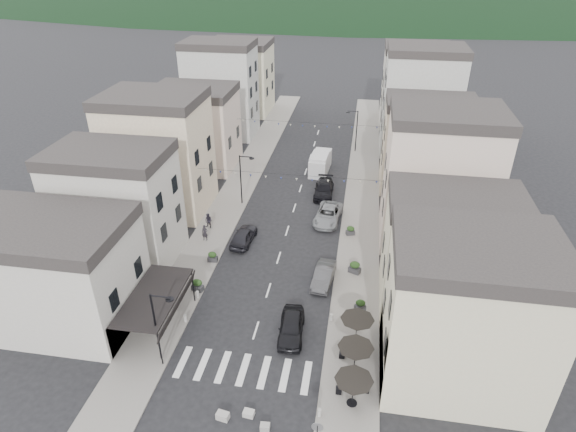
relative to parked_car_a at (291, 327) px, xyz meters
name	(u,v)px	position (x,y,z in m)	size (l,w,h in m)	color
ground	(236,392)	(-2.80, -6.00, -0.79)	(700.00, 700.00, 0.00)	black
sidewalk_left	(243,180)	(-10.30, 26.00, -0.73)	(4.00, 76.00, 0.12)	slate
sidewalk_right	(362,189)	(4.70, 26.00, -0.73)	(4.00, 76.00, 0.12)	slate
boutique_building	(54,277)	(-18.30, -1.00, 3.21)	(12.00, 8.00, 8.00)	#AEAAA0
bistro_building	(464,320)	(11.70, -2.00, 4.21)	(10.00, 8.00, 10.00)	beige
boutique_awning	(157,298)	(-10.05, -1.00, 2.33)	(3.77, 7.50, 3.28)	black
buildings_row_left	(200,117)	(-17.30, 31.75, 5.33)	(10.20, 54.16, 14.00)	#AEAAA0
buildings_row_right	(425,130)	(11.70, 30.59, 5.53)	(10.20, 54.16, 14.50)	beige
cafe_terrace	(356,350)	(4.90, -3.20, 1.57)	(2.50, 8.10, 2.53)	black
streetlamp_left_near	(159,321)	(-8.62, -4.00, 2.91)	(1.70, 0.56, 6.00)	black
streetlamp_left_far	(243,175)	(-8.62, 20.00, 2.91)	(1.70, 0.56, 6.00)	black
streetlamp_right_far	(355,127)	(3.02, 38.00, 2.91)	(1.70, 0.56, 6.00)	black
traffic_sign	(317,432)	(3.00, -9.50, 1.14)	(0.70, 0.07, 2.70)	black
bollards	(254,331)	(-2.80, -0.50, -0.37)	(11.66, 10.26, 0.60)	gray
bunting_near	(289,178)	(-2.80, 16.00, 4.86)	(19.00, 0.28, 0.62)	black
bunting_far	(309,125)	(-2.80, 32.00, 4.86)	(19.00, 0.28, 0.62)	black
parked_car_a	(291,327)	(0.00, 0.00, 0.00)	(1.86, 4.63, 1.58)	black
parked_car_b	(324,275)	(1.80, 6.94, -0.06)	(1.54, 4.43, 1.46)	#38373A
parked_car_c	(328,215)	(1.20, 17.73, -0.02)	(2.55, 5.52, 1.53)	gray
parked_car_d	(324,189)	(0.18, 23.72, -0.01)	(2.17, 5.35, 1.55)	black
parked_car_e	(244,236)	(-6.74, 12.08, -0.01)	(1.83, 4.55, 1.55)	black
delivery_van	(320,163)	(-0.98, 30.31, 0.49)	(2.55, 5.60, 2.61)	#BDBCBE
pedestrian_a	(205,233)	(-10.62, 11.71, 0.18)	(0.62, 0.40, 1.69)	black
pedestrian_b	(209,221)	(-10.98, 14.09, 0.16)	(0.81, 0.63, 1.66)	black
concrete_block_a	(223,416)	(-3.12, -8.12, -0.54)	(0.80, 0.50, 0.50)	#999590
concrete_block_b	(265,427)	(-0.32, -8.46, -0.56)	(0.60, 0.45, 0.45)	gray
concrete_block_c	(249,413)	(-1.55, -7.63, -0.59)	(0.70, 0.50, 0.40)	#A8A49F
planter_la	(197,285)	(-8.80, 3.91, -0.12)	(1.11, 0.78, 1.13)	#2D2D2F
planter_lb	(212,257)	(-8.80, 8.29, -0.17)	(0.98, 0.61, 1.04)	#2A292C
planter_ra	(360,305)	(5.13, 3.62, -0.18)	(1.02, 0.80, 1.01)	#2E2E31
planter_rb	(355,267)	(4.45, 8.66, -0.09)	(1.20, 0.96, 1.18)	#2A2A2C
planter_rc	(350,230)	(3.76, 15.12, -0.19)	(0.99, 0.73, 0.99)	#2C2B2E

